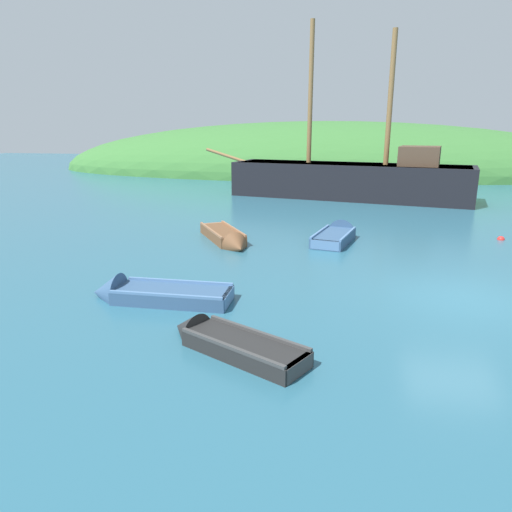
# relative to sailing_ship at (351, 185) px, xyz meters

# --- Properties ---
(ground_plane) EXTENTS (120.00, 120.00, 0.00)m
(ground_plane) POSITION_rel_sailing_ship_xyz_m (2.72, -17.35, -0.82)
(ground_plane) COLOR #285B70
(shore_hill) EXTENTS (54.90, 21.28, 9.70)m
(shore_hill) POSITION_rel_sailing_ship_xyz_m (-2.38, 18.29, -0.82)
(shore_hill) COLOR #387033
(shore_hill) RESTS_ON ground
(sailing_ship) EXTENTS (17.07, 6.31, 11.20)m
(sailing_ship) POSITION_rel_sailing_ship_xyz_m (0.00, 0.00, 0.00)
(sailing_ship) COLOR black
(sailing_ship) RESTS_ON ground
(rowboat_portside) EXTENTS (1.82, 3.37, 1.11)m
(rowboat_portside) POSITION_rel_sailing_ship_xyz_m (-0.59, -11.44, -0.69)
(rowboat_portside) COLOR #335175
(rowboat_portside) RESTS_ON ground
(rowboat_center) EXTENTS (3.25, 2.29, 0.86)m
(rowboat_center) POSITION_rel_sailing_ship_xyz_m (-2.57, -21.30, -0.72)
(rowboat_center) COLOR black
(rowboat_center) RESTS_ON ground
(rowboat_outer_left) EXTENTS (3.66, 1.17, 1.10)m
(rowboat_outer_left) POSITION_rel_sailing_ship_xyz_m (-5.16, -18.98, -0.71)
(rowboat_outer_left) COLOR #335175
(rowboat_outer_left) RESTS_ON ground
(rowboat_outer_right) EXTENTS (2.80, 3.73, 0.95)m
(rowboat_outer_right) POSITION_rel_sailing_ship_xyz_m (-4.76, -12.59, -0.68)
(rowboat_outer_right) COLOR brown
(rowboat_outer_right) RESTS_ON ground
(buoy_red) EXTENTS (0.29, 0.29, 0.29)m
(buoy_red) POSITION_rel_sailing_ship_xyz_m (5.77, -10.19, -0.82)
(buoy_red) COLOR red
(buoy_red) RESTS_ON ground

